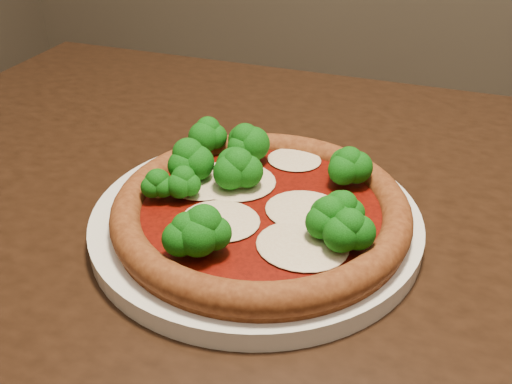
% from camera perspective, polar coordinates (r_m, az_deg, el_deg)
% --- Properties ---
extents(dining_table, '(1.19, 0.88, 0.75)m').
position_cam_1_polar(dining_table, '(0.57, 7.23, -13.42)').
color(dining_table, black).
rests_on(dining_table, floor).
extents(plate, '(0.30, 0.30, 0.02)m').
position_cam_1_polar(plate, '(0.53, 0.00, -2.86)').
color(plate, white).
rests_on(plate, dining_table).
extents(pizza, '(0.26, 0.26, 0.06)m').
position_cam_1_polar(pizza, '(0.50, 0.19, -1.05)').
color(pizza, brown).
rests_on(pizza, plate).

